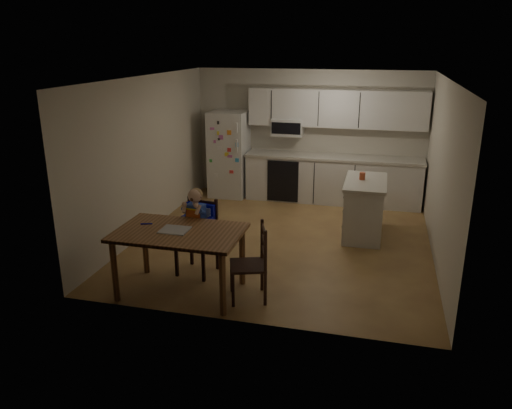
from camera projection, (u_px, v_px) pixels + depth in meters
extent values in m
cube|color=brown|center=(283.00, 240.00, 7.91)|extent=(4.50, 5.00, 0.01)
cube|color=beige|center=(309.00, 135.00, 9.83)|extent=(4.50, 0.02, 2.50)
cube|color=beige|center=(148.00, 155.00, 8.05)|extent=(0.02, 5.00, 2.50)
cube|color=beige|center=(442.00, 172.00, 7.00)|extent=(0.02, 5.00, 2.50)
cube|color=white|center=(286.00, 78.00, 7.13)|extent=(4.50, 5.00, 0.01)
cube|color=silver|center=(229.00, 154.00, 9.99)|extent=(0.72, 0.70, 1.70)
cube|color=silver|center=(332.00, 180.00, 9.68)|extent=(3.34, 0.60, 0.86)
cube|color=beige|center=(334.00, 157.00, 9.53)|extent=(3.37, 0.62, 0.05)
cube|color=black|center=(283.00, 181.00, 9.61)|extent=(0.60, 0.02, 0.80)
cube|color=silver|center=(337.00, 108.00, 9.37)|extent=(3.34, 0.34, 0.70)
cube|color=silver|center=(288.00, 127.00, 9.68)|extent=(0.60, 0.38, 0.33)
cube|color=silver|center=(364.00, 209.00, 8.01)|extent=(0.59, 1.17, 0.86)
cube|color=beige|center=(366.00, 182.00, 7.87)|extent=(0.64, 1.23, 0.05)
cylinder|color=#C14D28|center=(362.00, 176.00, 7.91)|extent=(0.09, 0.09, 0.11)
cube|color=brown|center=(179.00, 232.00, 6.03)|extent=(1.53, 0.98, 0.04)
cylinder|color=brown|center=(115.00, 271.00, 5.95)|extent=(0.08, 0.08, 0.78)
cylinder|color=brown|center=(145.00, 246.00, 6.69)|extent=(0.08, 0.08, 0.78)
cylinder|color=brown|center=(223.00, 284.00, 5.63)|extent=(0.08, 0.08, 0.78)
cylinder|color=brown|center=(242.00, 256.00, 6.37)|extent=(0.08, 0.08, 0.78)
cube|color=#B2B2B7|center=(175.00, 230.00, 6.04)|extent=(0.34, 0.29, 0.01)
cylinder|color=#0A0EB8|center=(145.00, 224.00, 6.23)|extent=(0.12, 0.06, 0.02)
cube|color=black|center=(197.00, 241.00, 6.66)|extent=(0.51, 0.51, 0.03)
cube|color=black|center=(177.00, 261.00, 6.63)|extent=(0.04, 0.04, 0.45)
cube|color=black|center=(192.00, 250.00, 6.98)|extent=(0.04, 0.04, 0.45)
cube|color=black|center=(203.00, 266.00, 6.48)|extent=(0.04, 0.04, 0.45)
cube|color=black|center=(217.00, 254.00, 6.84)|extent=(0.04, 0.04, 0.45)
cube|color=black|center=(203.00, 216.00, 6.75)|extent=(0.45, 0.10, 0.53)
cube|color=#0A0EB8|center=(196.00, 236.00, 6.64)|extent=(0.45, 0.41, 0.11)
cube|color=#0A0EB8|center=(201.00, 216.00, 6.69)|extent=(0.41, 0.12, 0.36)
cube|color=#5A8ADD|center=(195.00, 232.00, 6.60)|extent=(0.35, 0.31, 0.02)
cube|color=#1942A2|center=(196.00, 214.00, 6.55)|extent=(0.25, 0.18, 0.28)
cube|color=#C55F1D|center=(193.00, 217.00, 6.49)|extent=(0.20, 0.04, 0.21)
sphere|color=beige|center=(195.00, 196.00, 6.46)|extent=(0.20, 0.20, 0.18)
ellipsoid|color=olive|center=(195.00, 194.00, 6.45)|extent=(0.20, 0.19, 0.15)
cube|color=black|center=(248.00, 266.00, 5.99)|extent=(0.54, 0.54, 0.03)
cube|color=black|center=(232.00, 276.00, 6.22)|extent=(0.04, 0.04, 0.42)
cube|color=black|center=(262.00, 275.00, 6.25)|extent=(0.04, 0.04, 0.42)
cube|color=black|center=(233.00, 290.00, 5.86)|extent=(0.04, 0.04, 0.42)
cube|color=black|center=(265.00, 289.00, 5.89)|extent=(0.04, 0.04, 0.42)
cube|color=black|center=(264.00, 245.00, 5.92)|extent=(0.17, 0.41, 0.50)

